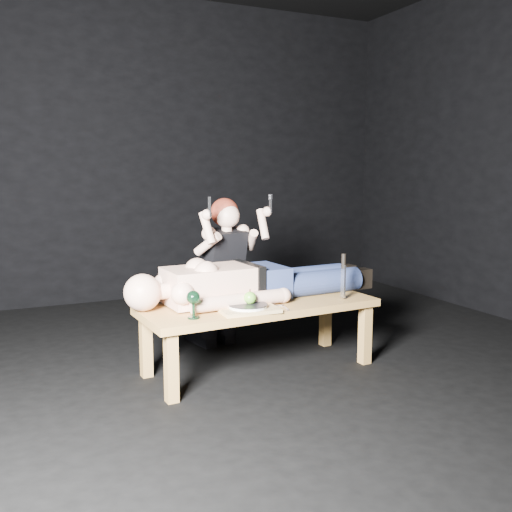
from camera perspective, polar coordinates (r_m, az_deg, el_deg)
name	(u,v)px	position (r m, az deg, el deg)	size (l,w,h in m)	color
ground	(267,370)	(3.81, 1.09, -11.36)	(5.00, 5.00, 0.00)	black
back_wall	(160,150)	(5.94, -9.62, 10.37)	(5.00, 5.00, 0.00)	black
table	(259,336)	(3.76, 0.32, -8.04)	(1.53, 0.58, 0.45)	olive
lying_man	(257,277)	(3.81, 0.06, -2.09)	(1.70, 0.52, 0.29)	#D4A78E
kneeling_woman	(219,271)	(4.18, -3.71, -1.51)	(0.61, 0.68, 1.14)	black
serving_tray	(248,309)	(3.49, -0.83, -5.34)	(0.35, 0.26, 0.02)	tan
plate	(248,306)	(3.48, -0.83, -5.03)	(0.24, 0.24, 0.02)	white
apple	(250,298)	(3.49, -0.61, -4.21)	(0.08, 0.08, 0.08)	#56A828
goblet	(193,304)	(3.32, -6.28, -4.85)	(0.08, 0.08, 0.17)	black
fork_flat	(227,314)	(3.42, -2.94, -5.79)	(0.01, 0.16, 0.01)	#B2B2B7
knife_flat	(285,307)	(3.57, 2.89, -5.16)	(0.01, 0.16, 0.01)	#B2B2B7
spoon_flat	(271,305)	(3.62, 1.53, -4.97)	(0.01, 0.16, 0.01)	#B2B2B7
carving_knife	(343,277)	(3.82, 8.73, -2.05)	(0.04, 0.04, 0.31)	#B2B2B7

